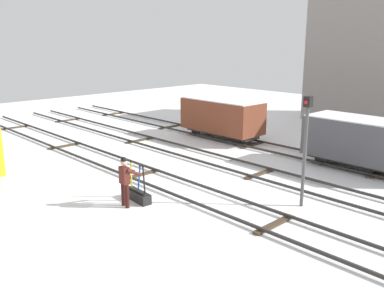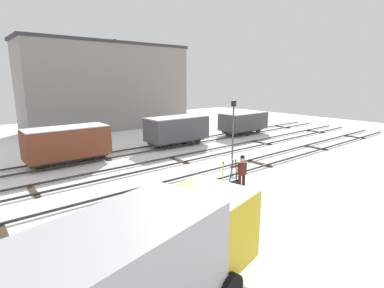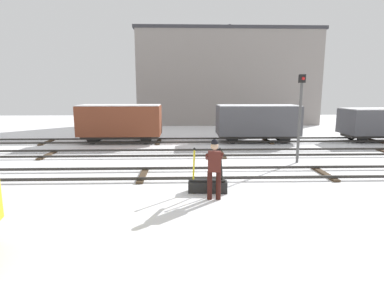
% 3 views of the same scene
% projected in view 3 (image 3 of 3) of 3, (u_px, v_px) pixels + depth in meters
% --- Properties ---
extents(ground_plane, '(60.00, 60.00, 0.00)m').
position_uv_depth(ground_plane, '(235.00, 176.00, 11.53)').
color(ground_plane, white).
extents(track_main_line, '(44.00, 1.94, 0.18)m').
position_uv_depth(track_main_line, '(235.00, 173.00, 11.51)').
color(track_main_line, '#2D2B28').
rests_on(track_main_line, ground_plane).
extents(track_siding_near, '(44.00, 1.94, 0.18)m').
position_uv_depth(track_siding_near, '(222.00, 153.00, 15.29)').
color(track_siding_near, '#2D2B28').
rests_on(track_siding_near, ground_plane).
extents(track_siding_far, '(44.00, 1.94, 0.18)m').
position_uv_depth(track_siding_far, '(214.00, 140.00, 19.14)').
color(track_siding_far, '#2D2B28').
rests_on(track_siding_far, ground_plane).
extents(switch_lever_frame, '(1.26, 0.45, 1.45)m').
position_uv_depth(switch_lever_frame, '(208.00, 185.00, 9.60)').
color(switch_lever_frame, black).
rests_on(switch_lever_frame, ground_plane).
extents(rail_worker, '(0.57, 0.71, 1.83)m').
position_uv_depth(rail_worker, '(214.00, 165.00, 8.85)').
color(rail_worker, '#351511').
rests_on(rail_worker, ground_plane).
extents(signal_post, '(0.24, 0.32, 3.93)m').
position_uv_depth(signal_post, '(300.00, 110.00, 13.23)').
color(signal_post, '#4C4C4C').
rests_on(signal_post, ground_plane).
extents(apartment_building, '(17.69, 5.23, 9.08)m').
position_uv_depth(apartment_building, '(226.00, 78.00, 30.08)').
color(apartment_building, gray).
rests_on(apartment_building, ground_plane).
extents(freight_car_far_end, '(4.90, 2.32, 2.13)m').
position_uv_depth(freight_car_far_end, '(382.00, 122.00, 19.29)').
color(freight_car_far_end, '#2D2B28').
rests_on(freight_car_far_end, ground_plane).
extents(freight_car_mid_siding, '(5.03, 2.09, 2.39)m').
position_uv_depth(freight_car_mid_siding, '(120.00, 121.00, 18.73)').
color(freight_car_mid_siding, '#2D2B28').
rests_on(freight_car_mid_siding, ground_plane).
extents(freight_car_back_track, '(5.08, 2.25, 2.36)m').
position_uv_depth(freight_car_back_track, '(257.00, 121.00, 19.01)').
color(freight_car_back_track, '#2D2B28').
rests_on(freight_car_back_track, ground_plane).
extents(perched_bird_roof_left, '(0.28, 0.17, 0.13)m').
position_uv_depth(perched_bird_roof_left, '(174.00, 28.00, 28.45)').
color(perched_bird_roof_left, '#514C47').
rests_on(perched_bird_roof_left, apartment_building).
extents(perched_bird_roof_right, '(0.28, 0.24, 0.13)m').
position_uv_depth(perched_bird_roof_right, '(230.00, 25.00, 27.04)').
color(perched_bird_roof_right, '#333338').
rests_on(perched_bird_roof_right, apartment_building).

